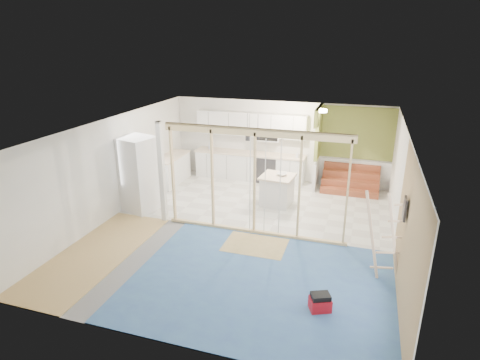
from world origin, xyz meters
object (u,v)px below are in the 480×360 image
(ladder, at_px, (386,237))
(island, at_px, (277,190))
(fridge, at_px, (139,174))
(toolbox, at_px, (320,303))

(ladder, bearing_deg, island, 141.21)
(fridge, distance_m, toolbox, 6.05)
(toolbox, relative_size, ladder, 0.24)
(toolbox, bearing_deg, ladder, 29.16)
(fridge, distance_m, island, 3.82)
(toolbox, bearing_deg, fridge, 126.83)
(ladder, bearing_deg, fridge, 174.56)
(island, height_order, toolbox, island)
(island, xyz_separation_m, toolbox, (1.74, -4.36, -0.27))
(fridge, xyz_separation_m, toolbox, (5.23, -2.92, -0.86))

